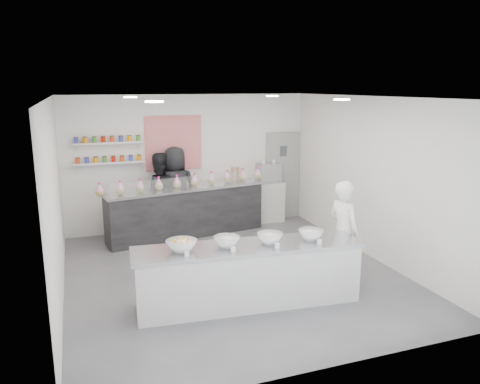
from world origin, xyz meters
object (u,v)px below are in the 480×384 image
at_px(staff_left, 159,194).
at_px(staff_right, 176,190).
at_px(espresso_ledge, 257,202).
at_px(espresso_machine, 269,172).
at_px(prep_counter, 248,275).
at_px(woman_prep, 343,232).
at_px(back_bar, 187,212).

height_order(staff_left, staff_right, staff_right).
xyz_separation_m(espresso_ledge, staff_left, (-2.33, -0.18, 0.41)).
xyz_separation_m(espresso_machine, staff_left, (-2.63, -0.18, -0.28)).
bearing_deg(espresso_machine, staff_left, -176.09).
height_order(prep_counter, staff_left, staff_left).
bearing_deg(staff_left, espresso_machine, -176.00).
bearing_deg(woman_prep, espresso_ledge, -12.27).
xyz_separation_m(prep_counter, staff_left, (-0.64, 3.76, 0.44)).
distance_m(prep_counter, espresso_machine, 4.47).
bearing_deg(espresso_ledge, espresso_machine, 0.00).
height_order(back_bar, espresso_ledge, back_bar).
height_order(back_bar, staff_right, staff_right).
distance_m(prep_counter, woman_prep, 1.80).
bearing_deg(back_bar, prep_counter, -98.10).
distance_m(prep_counter, staff_left, 3.84).
height_order(prep_counter, staff_right, staff_right).
height_order(woman_prep, staff_right, staff_right).
relative_size(espresso_ledge, woman_prep, 0.78).
relative_size(espresso_ledge, staff_left, 0.74).
distance_m(prep_counter, espresso_ledge, 4.29).
xyz_separation_m(espresso_machine, staff_right, (-2.26, -0.18, -0.23)).
bearing_deg(staff_left, back_bar, 153.76).
relative_size(espresso_ledge, espresso_machine, 2.54).
bearing_deg(back_bar, woman_prep, -70.31).
relative_size(prep_counter, espresso_machine, 6.43).
bearing_deg(staff_right, espresso_machine, -176.07).
height_order(espresso_ledge, espresso_machine, espresso_machine).
relative_size(prep_counter, staff_left, 1.87).
bearing_deg(prep_counter, woman_prep, 12.80).
bearing_deg(espresso_machine, prep_counter, -116.80).
distance_m(back_bar, woman_prep, 3.76).
relative_size(back_bar, espresso_ledge, 2.61).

